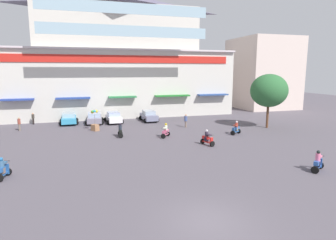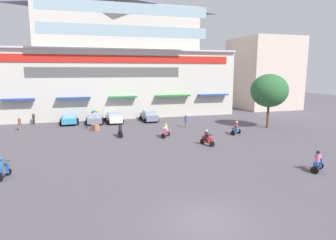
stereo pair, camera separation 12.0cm
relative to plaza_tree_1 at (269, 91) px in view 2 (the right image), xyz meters
name	(u,v)px [view 2 (the right image)]	position (x,y,z in m)	size (l,w,h in m)	color
ground_plane	(149,149)	(-16.18, -5.63, -4.60)	(128.00, 128.00, 0.00)	#564F58
colonial_building	(119,61)	(-16.18, 17.16, 3.93)	(34.94, 15.87, 19.23)	beige
flank_building_right	(263,73)	(11.05, 17.94, 1.90)	(10.12, 11.32, 13.01)	beige
plaza_tree_1	(269,91)	(0.00, 0.00, 0.00)	(4.51, 4.34, 6.62)	brown
parked_car_0	(69,118)	(-23.80, 9.48, -3.86)	(2.54, 3.99, 1.47)	#3492BD
parked_car_1	(95,118)	(-20.51, 8.94, -3.86)	(2.58, 4.23, 1.48)	gray
parked_car_2	(114,117)	(-18.02, 8.74, -3.86)	(2.51, 4.22, 1.47)	white
parked_car_3	(149,116)	(-13.12, 8.71, -3.85)	(2.42, 4.07, 1.50)	slate
scooter_rider_0	(318,163)	(-6.03, -14.49, -3.98)	(1.51, 1.24, 1.55)	black
scooter_rider_2	(166,132)	(-13.51, -1.52, -3.99)	(1.27, 1.43, 1.53)	black
scooter_rider_3	(236,129)	(-5.62, -2.32, -3.98)	(1.46, 1.17, 1.52)	black
scooter_rider_4	(120,131)	(-18.11, 0.05, -3.98)	(0.62, 1.45, 1.52)	black
scooter_rider_5	(207,139)	(-10.59, -5.76, -3.98)	(1.01, 1.53, 1.51)	black
scooter_rider_7	(2,169)	(-26.91, -9.96, -3.98)	(0.77, 1.38, 1.49)	black
pedestrian_1	(34,118)	(-28.32, 10.50, -3.73)	(0.44, 0.44, 1.54)	black
pedestrian_2	(20,123)	(-29.18, 6.48, -3.68)	(0.46, 0.46, 1.62)	#76685C
pedestrian_3	(186,120)	(-9.62, 3.04, -3.68)	(0.49, 0.49, 1.65)	#756358
balloon_vendor_cart	(95,123)	(-20.62, 4.06, -3.66)	(0.99, 1.08, 2.53)	#A2714E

